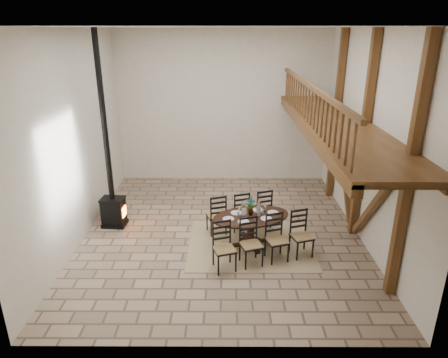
{
  "coord_description": "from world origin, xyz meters",
  "views": [
    {
      "loc": [
        0.09,
        -9.23,
        4.97
      ],
      "look_at": [
        0.05,
        0.4,
        1.33
      ],
      "focal_mm": 32.0,
      "sensor_mm": 36.0,
      "label": 1
    }
  ],
  "objects_px": {
    "log_basket": "(112,211)",
    "log_stack": "(111,206)",
    "dining_table": "(252,232)",
    "wood_stove": "(111,186)"
  },
  "relations": [
    {
      "from": "dining_table",
      "to": "log_basket",
      "type": "height_order",
      "value": "dining_table"
    },
    {
      "from": "log_basket",
      "to": "log_stack",
      "type": "height_order",
      "value": "log_basket"
    },
    {
      "from": "wood_stove",
      "to": "log_basket",
      "type": "height_order",
      "value": "wood_stove"
    },
    {
      "from": "wood_stove",
      "to": "log_stack",
      "type": "bearing_deg",
      "value": 116.98
    },
    {
      "from": "dining_table",
      "to": "wood_stove",
      "type": "xyz_separation_m",
      "value": [
        -3.61,
        1.08,
        0.74
      ]
    },
    {
      "from": "wood_stove",
      "to": "dining_table",
      "type": "bearing_deg",
      "value": -11.53
    },
    {
      "from": "log_basket",
      "to": "log_stack",
      "type": "distance_m",
      "value": 0.41
    },
    {
      "from": "wood_stove",
      "to": "log_basket",
      "type": "xyz_separation_m",
      "value": [
        -0.18,
        0.44,
        -0.93
      ]
    },
    {
      "from": "wood_stove",
      "to": "log_stack",
      "type": "distance_m",
      "value": 1.29
    },
    {
      "from": "log_stack",
      "to": "log_basket",
      "type": "bearing_deg",
      "value": -68.34
    }
  ]
}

